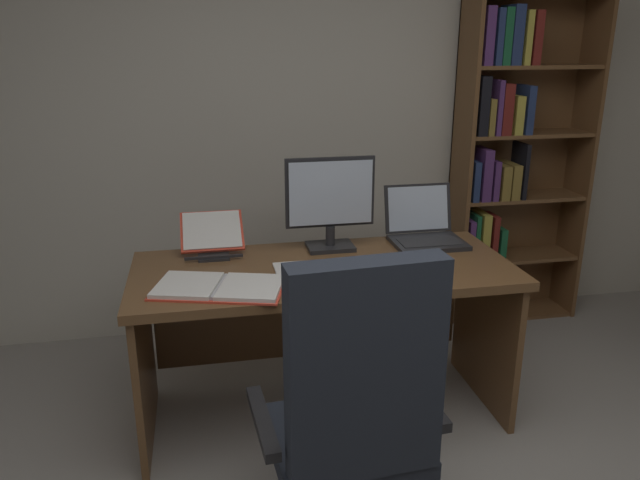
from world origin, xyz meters
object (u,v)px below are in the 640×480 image
laptop (425,231)px  keyboard (348,273)px  office_chair (353,435)px  computer_mouse (416,266)px  desk (320,302)px  reading_stand_with_book (212,235)px  bookshelf (507,164)px  open_binder (219,287)px  pen (298,269)px  notepad (293,271)px  monitor (330,205)px

laptop → keyboard: laptop is taller
keyboard → office_chair: bearing=-102.1°
laptop → computer_mouse: (-0.18, -0.37, -0.04)m
laptop → desk: bearing=-163.6°
keyboard → reading_stand_with_book: reading_stand_with_book is taller
desk → bookshelf: (1.30, 0.79, 0.44)m
open_binder → pen: size_ratio=4.05×
bookshelf → notepad: bookshelf is taller
reading_stand_with_book → open_binder: reading_stand_with_book is taller
office_chair → open_binder: 0.81m
office_chair → keyboard: 0.77m
bookshelf → desk: bearing=-148.7°
monitor → reading_stand_with_book: monitor is taller
desk → laptop: laptop is taller
bookshelf → notepad: bearing=-147.7°
reading_stand_with_book → bookshelf: bearing=18.0°
computer_mouse → pen: size_ratio=0.74×
keyboard → open_binder: bearing=-174.7°
office_chair → notepad: office_chair is taller
office_chair → bookshelf: bearing=47.2°
open_binder → laptop: bearing=38.6°
computer_mouse → reading_stand_with_book: bearing=153.7°
desk → bookshelf: size_ratio=0.86×
bookshelf → computer_mouse: size_ratio=18.68×
desk → keyboard: (0.08, -0.21, 0.22)m
desk → computer_mouse: size_ratio=16.04×
computer_mouse → notepad: (-0.52, 0.09, -0.02)m
office_chair → desk: bearing=81.6°
monitor → laptop: size_ratio=1.27×
desk → office_chair: size_ratio=1.50×
monitor → reading_stand_with_book: size_ratio=1.51×
bookshelf → reading_stand_with_book: (-1.77, -0.58, -0.16)m
bookshelf → pen: bookshelf is taller
office_chair → computer_mouse: 0.88m
monitor → notepad: monitor is taller
computer_mouse → notepad: size_ratio=0.50×
reading_stand_with_book → laptop: bearing=-2.8°
monitor → pen: bearing=-126.2°
notepad → computer_mouse: bearing=-9.3°
bookshelf → computer_mouse: 1.37m
monitor → laptop: bearing=1.1°
laptop → open_binder: (-1.02, -0.42, -0.04)m
notepad → reading_stand_with_book: bearing=134.3°
desk → office_chair: office_chair is taller
open_binder → keyboard: bearing=21.5°
laptop → notepad: (-0.70, -0.28, -0.05)m
desk → office_chair: (-0.07, -0.90, -0.07)m
bookshelf → office_chair: size_ratio=1.74×
laptop → notepad: size_ratio=1.64×
bookshelf → notepad: (-1.44, -0.91, -0.23)m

